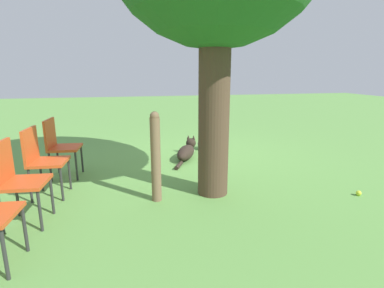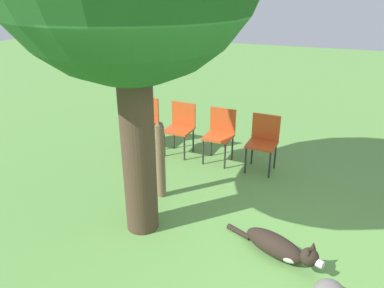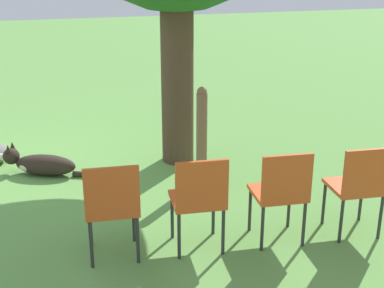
{
  "view_description": "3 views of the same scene",
  "coord_description": "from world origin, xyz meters",
  "px_view_note": "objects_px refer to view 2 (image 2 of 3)",
  "views": [
    {
      "loc": [
        1.18,
        4.66,
        1.55
      ],
      "look_at": [
        0.03,
        -0.5,
        0.27
      ],
      "focal_mm": 28.0,
      "sensor_mm": 36.0,
      "label": 1
    },
    {
      "loc": [
        -3.28,
        -0.77,
        2.79
      ],
      "look_at": [
        1.43,
        0.96,
        0.6
      ],
      "focal_mm": 35.0,
      "sensor_mm": 36.0,
      "label": 2
    },
    {
      "loc": [
        6.13,
        -0.4,
        2.47
      ],
      "look_at": [
        1.3,
        0.97,
        0.64
      ],
      "focal_mm": 50.0,
      "sensor_mm": 36.0,
      "label": 3
    }
  ],
  "objects_px": {
    "red_chair_0": "(263,139)",
    "red_chair_2": "(181,125)",
    "red_chair_1": "(220,131)",
    "dog": "(280,247)",
    "red_chair_3": "(145,119)",
    "fence_post": "(161,160)"
  },
  "relations": [
    {
      "from": "fence_post",
      "to": "red_chair_2",
      "type": "relative_size",
      "value": 1.25
    },
    {
      "from": "dog",
      "to": "red_chair_0",
      "type": "xyz_separation_m",
      "value": [
        2.04,
        0.58,
        0.39
      ]
    },
    {
      "from": "fence_post",
      "to": "red_chair_2",
      "type": "height_order",
      "value": "fence_post"
    },
    {
      "from": "red_chair_0",
      "to": "red_chair_2",
      "type": "xyz_separation_m",
      "value": [
        0.13,
        1.44,
        0.0
      ]
    },
    {
      "from": "red_chair_0",
      "to": "fence_post",
      "type": "bearing_deg",
      "value": -37.0
    },
    {
      "from": "red_chair_2",
      "to": "red_chair_3",
      "type": "distance_m",
      "value": 0.73
    },
    {
      "from": "red_chair_0",
      "to": "red_chair_1",
      "type": "relative_size",
      "value": 1.0
    },
    {
      "from": "dog",
      "to": "red_chair_0",
      "type": "bearing_deg",
      "value": 130.97
    },
    {
      "from": "red_chair_0",
      "to": "red_chair_1",
      "type": "xyz_separation_m",
      "value": [
        0.07,
        0.72,
        0.0
      ]
    },
    {
      "from": "red_chair_0",
      "to": "red_chair_2",
      "type": "height_order",
      "value": "same"
    },
    {
      "from": "red_chair_1",
      "to": "red_chair_3",
      "type": "height_order",
      "value": "same"
    },
    {
      "from": "red_chair_1",
      "to": "red_chair_2",
      "type": "xyz_separation_m",
      "value": [
        0.07,
        0.72,
        0.0
      ]
    },
    {
      "from": "dog",
      "to": "fence_post",
      "type": "relative_size",
      "value": 1.03
    },
    {
      "from": "red_chair_1",
      "to": "dog",
      "type": "bearing_deg",
      "value": 36.18
    },
    {
      "from": "fence_post",
      "to": "red_chair_0",
      "type": "bearing_deg",
      "value": -41.57
    },
    {
      "from": "fence_post",
      "to": "red_chair_1",
      "type": "height_order",
      "value": "fence_post"
    },
    {
      "from": "fence_post",
      "to": "red_chair_2",
      "type": "distance_m",
      "value": 1.47
    },
    {
      "from": "red_chair_2",
      "to": "red_chair_1",
      "type": "bearing_deg",
      "value": 89.26
    },
    {
      "from": "dog",
      "to": "red_chair_1",
      "type": "distance_m",
      "value": 2.51
    },
    {
      "from": "red_chair_1",
      "to": "red_chair_2",
      "type": "bearing_deg",
      "value": -90.74
    },
    {
      "from": "dog",
      "to": "red_chair_2",
      "type": "height_order",
      "value": "red_chair_2"
    },
    {
      "from": "fence_post",
      "to": "red_chair_3",
      "type": "relative_size",
      "value": 1.25
    }
  ]
}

